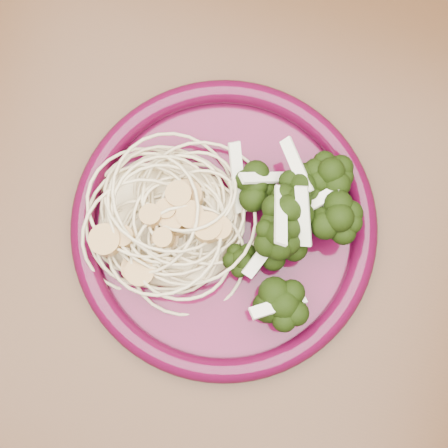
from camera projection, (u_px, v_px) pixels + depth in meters
dining_table at (134, 211)px, 0.59m from camera, size 1.20×0.80×0.75m
dinner_plate at (224, 226)px, 0.48m from camera, size 0.29×0.29×0.02m
spaghetti_pile at (170, 222)px, 0.47m from camera, size 0.13×0.12×0.03m
scallop_cluster at (166, 214)px, 0.44m from camera, size 0.13×0.13×0.04m
broccoli_pile at (292, 226)px, 0.46m from camera, size 0.10×0.14×0.04m
onion_garnish at (296, 219)px, 0.43m from camera, size 0.07×0.09×0.05m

